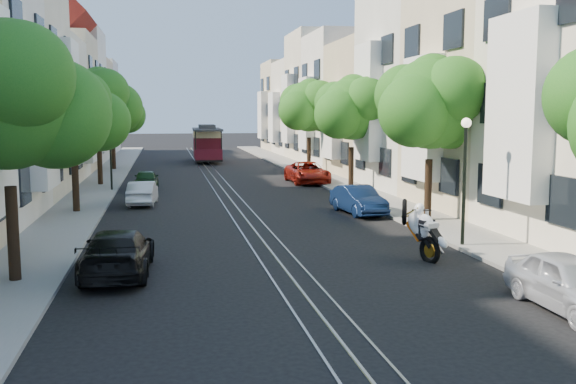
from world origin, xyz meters
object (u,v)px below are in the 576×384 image
tree_w_a (8,101)px  parked_car_w_near (118,252)px  tree_e_c (353,110)px  tree_w_b (74,114)px  sportbike_rider (421,227)px  tree_w_d (113,111)px  parked_car_e_mid (358,200)px  parked_car_w_mid (143,193)px  parked_car_w_far (146,179)px  tree_e_d (310,107)px  parked_car_e_far (307,173)px  lamp_east (465,162)px  cable_car (207,142)px  tree_w_c (99,102)px  parked_car_e_near (571,283)px  lamp_west (110,142)px  tree_e_b (432,106)px

tree_w_a → parked_car_w_near: 4.83m
tree_e_c → tree_w_b: tree_e_c is taller
tree_w_b → sportbike_rider: 16.39m
tree_w_a → tree_w_d: 34.00m
parked_car_e_mid → parked_car_w_mid: size_ratio=1.08×
parked_car_w_far → tree_e_d: bearing=-144.5°
tree_w_a → tree_w_d: tree_w_a is taller
tree_w_a → parked_car_e_far: size_ratio=1.38×
sportbike_rider → parked_car_e_mid: 8.91m
tree_w_b → lamp_east: bearing=-36.6°
parked_car_w_near → parked_car_w_far: bearing=-88.2°
sportbike_rider → parked_car_e_mid: size_ratio=0.55×
lamp_east → parked_car_e_mid: size_ratio=1.10×
tree_e_d → cable_car: tree_e_d is taller
tree_e_d → tree_w_d: bearing=160.9°
tree_w_c → parked_car_w_mid: (2.74, -8.61, -4.49)m
parked_car_e_near → parked_car_w_mid: size_ratio=1.08×
tree_w_a → parked_car_w_near: (2.51, 0.48, -4.09)m
lamp_west → parked_car_e_mid: bearing=-42.5°
parked_car_e_mid → parked_car_e_far: size_ratio=0.78×
lamp_east → parked_car_w_near: size_ratio=0.94×
lamp_west → cable_car: lamp_west is taller
sportbike_rider → tree_w_d: bearing=91.1°
tree_w_a → parked_car_e_mid: size_ratio=1.77×
tree_w_c → sportbike_rider: 25.33m
tree_w_b → lamp_east: size_ratio=1.51×
lamp_west → parked_car_e_near: (11.90, -24.78, -2.20)m
tree_e_b → cable_car: 35.30m
tree_e_c → tree_e_d: 11.00m
tree_w_a → lamp_west: bearing=87.6°
tree_w_d → sportbike_rider: tree_w_d is taller
tree_w_b → parked_car_e_near: size_ratio=1.66×
cable_car → parked_car_w_near: size_ratio=1.84×
parked_car_e_near → parked_car_w_mid: 21.59m
lamp_west → parked_car_w_near: lamp_west is taller
tree_w_d → tree_w_b: bearing=-90.0°
tree_e_d → sportbike_rider: 28.66m
lamp_east → lamp_west: bearing=125.0°
tree_w_a → tree_w_c: size_ratio=0.94×
tree_e_c → tree_w_d: (-14.40, 16.00, 0.00)m
tree_e_b → tree_w_c: bearing=132.0°
tree_w_a → tree_w_b: tree_w_a is taller
sportbike_rider → parked_car_e_far: bearing=68.7°
tree_e_b → sportbike_rider: 7.86m
tree_e_d → sportbike_rider: (-2.97, -28.24, -3.88)m
cable_car → parked_car_e_far: 19.88m
tree_w_b → parked_car_w_near: (2.51, -11.52, -3.76)m
tree_e_c → cable_car: size_ratio=0.80×
tree_e_d → tree_w_c: bearing=-157.4°
tree_e_c → tree_e_b: bearing=-90.0°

